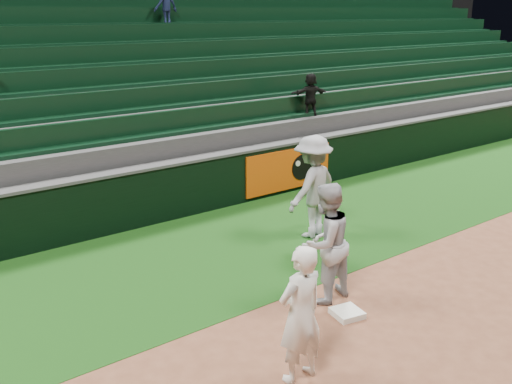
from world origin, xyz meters
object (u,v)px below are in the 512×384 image
first_base (347,313)px  base_coach (313,187)px  first_baseman (300,314)px  baserunner (325,243)px

first_base → base_coach: size_ratio=0.20×
first_baseman → first_base: bearing=-156.3°
base_coach → first_baseman: bearing=32.5°
first_baseman → base_coach: size_ratio=0.86×
first_base → base_coach: 3.32m
baserunner → base_coach: (1.64, 2.07, 0.08)m
first_baseman → base_coach: (3.28, 3.35, 0.15)m
baserunner → base_coach: size_ratio=0.93×
first_baseman → base_coach: base_coach is taller
baserunner → base_coach: 2.64m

